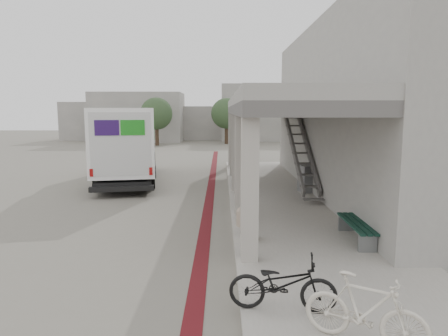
{
  "coord_description": "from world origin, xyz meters",
  "views": [
    {
      "loc": [
        1.48,
        -12.16,
        3.46
      ],
      "look_at": [
        1.56,
        0.82,
        1.6
      ],
      "focal_mm": 32.0,
      "sensor_mm": 36.0,
      "label": 1
    }
  ],
  "objects_px": {
    "bench": "(356,227)",
    "bicycle_black": "(283,284)",
    "fedex_truck": "(127,143)",
    "bicycle_cream": "(365,310)",
    "utility_cabinet": "(306,179)"
  },
  "relations": [
    {
      "from": "bench",
      "to": "bicycle_black",
      "type": "distance_m",
      "value": 4.42
    },
    {
      "from": "fedex_truck",
      "to": "bicycle_black",
      "type": "xyz_separation_m",
      "value": [
        5.68,
        -13.28,
        -1.31
      ]
    },
    {
      "from": "bicycle_black",
      "to": "bicycle_cream",
      "type": "distance_m",
      "value": 1.43
    },
    {
      "from": "fedex_truck",
      "to": "bench",
      "type": "bearing_deg",
      "value": -59.46
    },
    {
      "from": "bench",
      "to": "fedex_truck",
      "type": "bearing_deg",
      "value": 131.22
    },
    {
      "from": "utility_cabinet",
      "to": "bicycle_black",
      "type": "relative_size",
      "value": 0.62
    },
    {
      "from": "fedex_truck",
      "to": "utility_cabinet",
      "type": "bearing_deg",
      "value": -31.99
    },
    {
      "from": "fedex_truck",
      "to": "utility_cabinet",
      "type": "distance_m",
      "value": 8.92
    },
    {
      "from": "fedex_truck",
      "to": "bench",
      "type": "height_order",
      "value": "fedex_truck"
    },
    {
      "from": "bicycle_cream",
      "to": "bicycle_black",
      "type": "bearing_deg",
      "value": 76.55
    },
    {
      "from": "fedex_truck",
      "to": "bench",
      "type": "distance_m",
      "value": 12.7
    },
    {
      "from": "fedex_truck",
      "to": "bicycle_black",
      "type": "height_order",
      "value": "fedex_truck"
    },
    {
      "from": "fedex_truck",
      "to": "bicycle_cream",
      "type": "bearing_deg",
      "value": -74.59
    },
    {
      "from": "bench",
      "to": "bicycle_black",
      "type": "height_order",
      "value": "bicycle_black"
    },
    {
      "from": "utility_cabinet",
      "to": "bench",
      "type": "bearing_deg",
      "value": -104.21
    }
  ]
}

